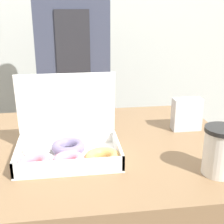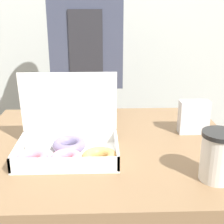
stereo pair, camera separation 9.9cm
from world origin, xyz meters
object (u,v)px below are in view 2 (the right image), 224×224
object	(u,v)px
napkin_holder	(194,117)
person_customer	(87,68)
coffee_cup	(218,156)
donut_box	(67,146)

from	to	relation	value
napkin_holder	person_customer	size ratio (longest dim) A/B	0.08
coffee_cup	donut_box	bearing A→B (deg)	160.62
person_customer	napkin_holder	bearing A→B (deg)	-50.26
coffee_cup	napkin_holder	xyz separation A→B (m)	(0.03, 0.33, -0.01)
donut_box	coffee_cup	bearing A→B (deg)	-19.38
donut_box	coffee_cup	world-z (taller)	donut_box
donut_box	napkin_holder	world-z (taller)	donut_box
donut_box	person_customer	size ratio (longest dim) A/B	0.21
donut_box	person_customer	distance (m)	0.70
coffee_cup	napkin_holder	distance (m)	0.34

